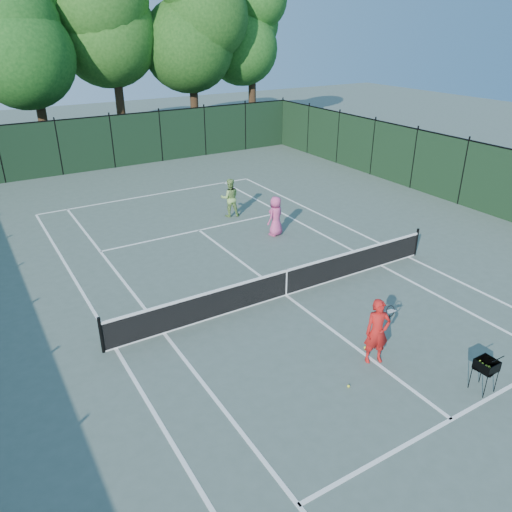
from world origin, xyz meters
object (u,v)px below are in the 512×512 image
loose_ball_near_cart (349,386)px  coach (377,332)px  loose_ball_midcourt (365,348)px  player_green (230,198)px  player_pink (276,216)px  ball_hopper (487,365)px

loose_ball_near_cart → coach: bearing=20.3°
loose_ball_near_cart → loose_ball_midcourt: 1.70m
loose_ball_near_cart → loose_ball_midcourt: size_ratio=1.00×
player_green → loose_ball_near_cart: size_ratio=25.20×
player_pink → ball_hopper: bearing=63.5°
player_green → loose_ball_midcourt: player_green is taller
player_pink → player_green: size_ratio=0.95×
loose_ball_near_cart → player_green: bearing=74.8°
player_green → loose_ball_midcourt: (-1.75, -10.67, -0.82)m
coach → loose_ball_near_cart: (-1.24, -0.46, -0.85)m
loose_ball_near_cart → loose_ball_midcourt: same height
player_green → coach: bearing=98.0°
player_pink → loose_ball_near_cart: player_pink is taller
coach → loose_ball_near_cart: coach is taller
ball_hopper → loose_ball_midcourt: 2.99m
ball_hopper → coach: bearing=113.7°
coach → player_green: 11.33m
player_pink → loose_ball_midcourt: 8.16m
player_green → loose_ball_near_cart: 12.07m
coach → ball_hopper: bearing=-35.2°
ball_hopper → loose_ball_midcourt: size_ratio=12.42×
ball_hopper → player_pink: bearing=75.3°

